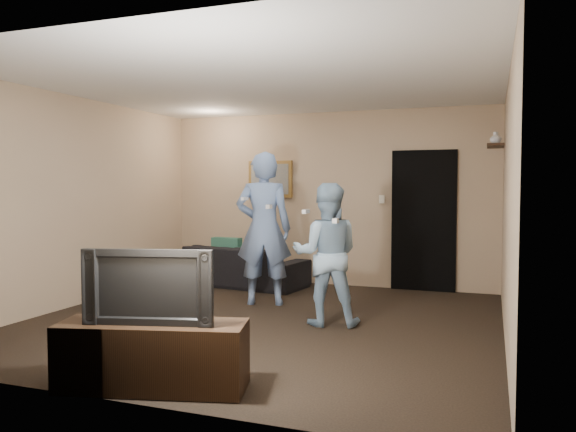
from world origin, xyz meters
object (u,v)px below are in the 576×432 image
at_px(wii_player_left, 264,229).
at_px(wii_player_right, 326,254).
at_px(television, 152,285).
at_px(sofa, 240,266).
at_px(tv_console, 153,356).

relative_size(wii_player_left, wii_player_right, 1.26).
xyz_separation_m(television, wii_player_left, (-0.38, 3.04, 0.19)).
xyz_separation_m(sofa, tv_console, (1.24, -4.17, -0.05)).
bearing_deg(television, wii_player_left, 82.68).
bearing_deg(wii_player_left, tv_console, -82.85).
bearing_deg(wii_player_right, wii_player_left, 144.31).
relative_size(television, wii_player_right, 0.62).
relative_size(tv_console, wii_player_left, 0.71).
distance_m(tv_console, television, 0.52).
distance_m(sofa, tv_console, 4.36).
distance_m(television, wii_player_left, 3.07).
bearing_deg(wii_player_left, sofa, 127.30).
xyz_separation_m(tv_console, wii_player_left, (-0.38, 3.04, 0.71)).
xyz_separation_m(television, wii_player_right, (0.65, 2.30, -0.01)).
height_order(sofa, television, television).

